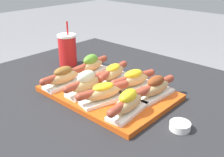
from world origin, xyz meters
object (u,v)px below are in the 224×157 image
Objects in this scene: hot_dog_1 at (86,83)px; hot_dog_6 at (133,80)px; hot_dog_2 at (103,93)px; hot_dog_4 at (91,65)px; hot_dog_0 at (63,77)px; hot_dog_3 at (128,103)px; drink_cup at (67,50)px; hot_dog_7 at (155,87)px; sauce_bowl at (180,126)px; serving_tray at (108,93)px; hot_dog_5 at (113,73)px.

hot_dog_1 is 1.02× the size of hot_dog_6.
hot_dog_4 is (-0.21, 0.14, 0.00)m from hot_dog_2.
hot_dog_0 is 0.20m from hot_dog_2.
hot_dog_3 is at bearing -57.05° from hot_dog_6.
hot_dog_3 is at bearing -3.05° from hot_dog_1.
hot_dog_3 reaches higher than hot_dog_6.
hot_dog_3 is 0.97× the size of drink_cup.
hot_dog_7 is 0.98× the size of drink_cup.
hot_dog_4 is 1.02× the size of hot_dog_6.
hot_dog_2 is 0.18m from hot_dog_7.
drink_cup reaches higher than hot_dog_7.
hot_dog_2 is 0.43m from drink_cup.
hot_dog_0 is 1.00× the size of hot_dog_1.
hot_dog_0 is 1.01× the size of hot_dog_3.
drink_cup is (-0.50, 0.17, 0.02)m from hot_dog_3.
hot_dog_3 is 0.15m from hot_dog_7.
hot_dog_1 is 3.30× the size of sauce_bowl.
serving_tray is at bearing 154.25° from hot_dog_3.
hot_dog_2 is 0.26m from sauce_bowl.
hot_dog_4 is (-0.12, 0.13, -0.00)m from hot_dog_1.
hot_dog_1 is at bearing -48.42° from hot_dog_4.
hot_dog_0 is at bearing -178.59° from hot_dog_3.
hot_dog_1 reaches higher than sauce_bowl.
hot_dog_2 is at bearing -5.66° from hot_dog_1.
hot_dog_3 reaches higher than hot_dog_0.
hot_dog_4 is (-0.16, 0.07, 0.04)m from serving_tray.
hot_dog_3 reaches higher than sauce_bowl.
hot_dog_1 reaches higher than hot_dog_5.
hot_dog_3 is (0.20, -0.01, -0.00)m from hot_dog_1.
hot_dog_2 is at bearing 2.60° from hot_dog_0.
hot_dog_2 is 3.22× the size of sauce_bowl.
drink_cup is at bearing 161.09° from hot_dog_3.
hot_dog_5 is at bearing 120.63° from serving_tray.
hot_dog_6 is at bearing -3.31° from drink_cup.
hot_dog_4 is at bearing -9.20° from drink_cup.
hot_dog_3 is 1.00× the size of hot_dog_4.
hot_dog_1 is at bearing -126.61° from serving_tray.
drink_cup is at bearing 176.69° from hot_dog_6.
hot_dog_0 reaches higher than sauce_bowl.
hot_dog_5 is (-0.09, 0.15, -0.00)m from hot_dog_2.
hot_dog_4 is 0.31m from hot_dog_7.
serving_tray is at bearing -15.79° from drink_cup.
hot_dog_4 is at bearing -176.08° from hot_dog_5.
hot_dog_7 is (0.00, 0.15, -0.00)m from hot_dog_3.
hot_dog_7 is at bearing 89.99° from hot_dog_3.
hot_dog_0 is at bearing -170.45° from hot_dog_1.
hot_dog_1 is 1.02× the size of hot_dog_5.
hot_dog_3 is at bearing -90.01° from hot_dog_7.
hot_dog_1 reaches higher than hot_dog_6.
hot_dog_3 reaches higher than serving_tray.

